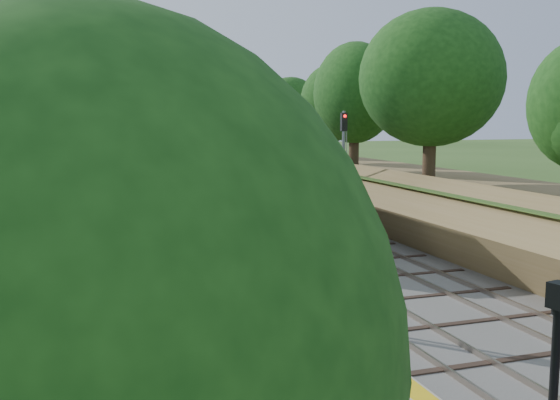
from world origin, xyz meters
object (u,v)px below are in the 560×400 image
object	(u,v)px
train	(139,147)
signal_platform	(301,211)
signal_gantry	(191,135)
lamppost_far	(270,248)
signal_farside	(343,155)

from	to	relation	value
train	signal_platform	distance (m)	79.39
signal_platform	signal_gantry	bearing A→B (deg)	83.66
signal_gantry	train	size ratio (longest dim) A/B	0.06
train	lamppost_far	world-z (taller)	train
signal_farside	train	bearing A→B (deg)	95.69
signal_gantry	train	world-z (taller)	signal_gantry
signal_platform	signal_farside	xyz separation A→B (m)	(9.10, 17.10, 0.63)
signal_farside	signal_gantry	bearing A→B (deg)	96.81
train	lamppost_far	bearing A→B (deg)	-92.59
train	signal_gantry	bearing A→B (deg)	-85.45
signal_farside	signal_platform	bearing A→B (deg)	-118.02
lamppost_far	signal_platform	world-z (taller)	signal_platform
lamppost_far	signal_farside	distance (m)	18.83
train	lamppost_far	xyz separation A→B (m)	(-3.54, -78.23, -0.02)
lamppost_far	signal_gantry	bearing A→B (deg)	82.74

